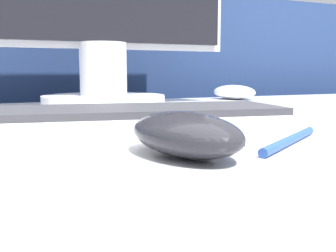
{
  "coord_description": "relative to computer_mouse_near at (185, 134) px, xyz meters",
  "views": [
    {
      "loc": [
        -0.12,
        -0.41,
        0.79
      ],
      "look_at": [
        0.01,
        -0.1,
        0.74
      ],
      "focal_mm": 42.0,
      "sensor_mm": 36.0,
      "label": 1
    }
  ],
  "objects": [
    {
      "name": "partition_panel",
      "position": [
        -0.01,
        0.74,
        -0.24
      ],
      "size": [
        5.0,
        0.03,
        1.0
      ],
      "color": "navy",
      "rests_on": "ground_plane"
    },
    {
      "name": "computer_mouse_near",
      "position": [
        0.0,
        0.0,
        0.0
      ],
      "size": [
        0.09,
        0.12,
        0.03
      ],
      "rotation": [
        0.0,
        0.0,
        0.2
      ],
      "color": "#232328",
      "rests_on": "desk"
    },
    {
      "name": "keyboard",
      "position": [
        -0.03,
        0.17,
        -0.01
      ],
      "size": [
        0.47,
        0.2,
        0.02
      ],
      "rotation": [
        0.0,
        0.0,
        -0.16
      ],
      "color": "silver",
      "rests_on": "desk"
    },
    {
      "name": "computer_mouse_far",
      "position": [
        0.37,
        0.52,
        -0.0
      ],
      "size": [
        0.1,
        0.13,
        0.03
      ],
      "rotation": [
        0.0,
        0.0,
        0.39
      ],
      "color": "white",
      "rests_on": "desk"
    },
    {
      "name": "pen",
      "position": [
        0.11,
        0.01,
        -0.01
      ],
      "size": [
        0.12,
        0.08,
        0.01
      ],
      "rotation": [
        0.0,
        0.0,
        0.59
      ],
      "color": "#284C9E",
      "rests_on": "desk"
    }
  ]
}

